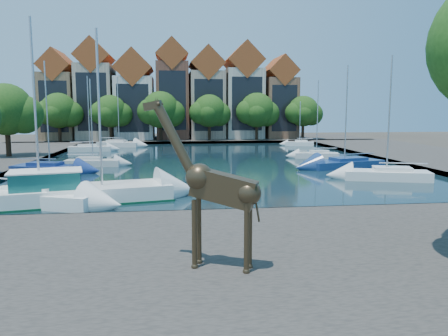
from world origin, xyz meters
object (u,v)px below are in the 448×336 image
Objects in this scene: motorsailer at (74,190)px; sailboat_right_a at (386,173)px; giraffe_statue at (215,187)px; sailboat_left_a at (40,195)px.

motorsailer is 1.15× the size of sailboat_right_a.
sailboat_left_a is at bearing 125.98° from giraffe_statue.
motorsailer reaches higher than sailboat_right_a.
sailboat_left_a reaches higher than sailboat_right_a.
sailboat_left_a is (-1.83, -0.41, -0.17)m from motorsailer.
motorsailer reaches higher than giraffe_statue.
giraffe_statue is 0.51× the size of sailboat_left_a.
motorsailer is (-7.10, 12.70, -2.30)m from giraffe_statue.
motorsailer is 1.04× the size of sailboat_left_a.
sailboat_left_a is 25.16m from sailboat_right_a.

